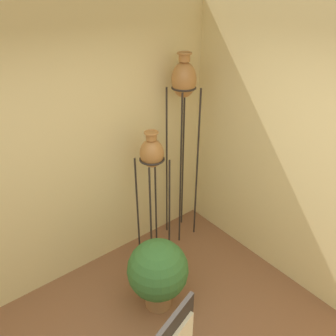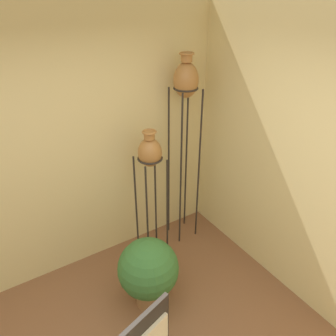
# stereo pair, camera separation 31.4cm
# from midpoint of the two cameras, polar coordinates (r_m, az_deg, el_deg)

# --- Properties ---
(wall_back) EXTENTS (7.74, 0.06, 2.70)m
(wall_back) POSITION_cam_midpoint_polar(r_m,az_deg,el_deg) (3.24, -23.36, 0.29)
(wall_back) COLOR beige
(wall_back) RESTS_ON ground_plane
(vase_stand_tall) EXTENTS (0.27, 0.27, 2.22)m
(vase_stand_tall) POSITION_cam_midpoint_polar(r_m,az_deg,el_deg) (3.42, 0.06, 13.49)
(vase_stand_tall) COLOR #28231E
(vase_stand_tall) RESTS_ON ground_plane
(vase_stand_medium) EXTENTS (0.27, 0.27, 1.57)m
(vase_stand_medium) POSITION_cam_midpoint_polar(r_m,az_deg,el_deg) (3.27, -5.56, 1.61)
(vase_stand_medium) COLOR #28231E
(vase_stand_medium) RESTS_ON ground_plane
(potted_plant) EXTENTS (0.58, 0.58, 0.76)m
(potted_plant) POSITION_cam_midpoint_polar(r_m,az_deg,el_deg) (3.23, -4.70, -17.67)
(potted_plant) COLOR olive
(potted_plant) RESTS_ON ground_plane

